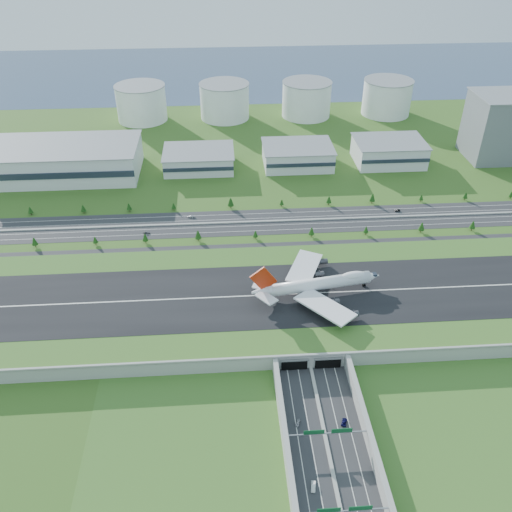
{
  "coord_description": "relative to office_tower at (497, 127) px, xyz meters",
  "views": [
    {
      "loc": [
        -41.0,
        -240.66,
        201.05
      ],
      "look_at": [
        -21.77,
        35.0,
        11.51
      ],
      "focal_mm": 38.0,
      "sensor_mm": 36.0,
      "label": 1
    }
  ],
  "objects": [
    {
      "name": "sign_gantry_near",
      "position": [
        -200.0,
        -290.04,
        -20.55
      ],
      "size": [
        38.7,
        0.7,
        9.8
      ],
      "color": "gray",
      "rests_on": "ground"
    },
    {
      "name": "hangar_mid_c",
      "position": [
        -95.0,
        -5.0,
        -18.0
      ],
      "size": [
        58.0,
        42.0,
        19.0
      ],
      "primitive_type": "cube",
      "color": "silver",
      "rests_on": "ground"
    },
    {
      "name": "car_7",
      "position": [
        -264.83,
        -89.88,
        -26.61
      ],
      "size": [
        5.49,
        2.72,
        1.53
      ],
      "primitive_type": "imported",
      "rotation": [
        0.0,
        0.0,
        -1.68
      ],
      "color": "silver",
      "rests_on": "ground"
    },
    {
      "name": "car_4",
      "position": [
        -294.97,
        -110.38,
        -26.62
      ],
      "size": [
        4.46,
        1.8,
        1.52
      ],
      "primitive_type": "imported",
      "rotation": [
        0.0,
        0.0,
        1.57
      ],
      "color": "#5C5B61",
      "rests_on": "ground"
    },
    {
      "name": "fuel_tank_a",
      "position": [
        -320.0,
        115.0,
        -10.0
      ],
      "size": [
        50.0,
        50.0,
        35.0
      ],
      "primitive_type": "cylinder",
      "color": "white",
      "rests_on": "ground"
    },
    {
      "name": "fuel_tank_d",
      "position": [
        -65.0,
        115.0,
        -10.0
      ],
      "size": [
        50.0,
        50.0,
        35.0
      ],
      "primitive_type": "cylinder",
      "color": "white",
      "rests_on": "ground"
    },
    {
      "name": "fuel_tank_c",
      "position": [
        -150.0,
        115.0,
        -10.0
      ],
      "size": [
        50.0,
        50.0,
        35.0
      ],
      "primitive_type": "cylinder",
      "color": "white",
      "rests_on": "ground"
    },
    {
      "name": "fuel_tank_b",
      "position": [
        -235.0,
        115.0,
        -10.0
      ],
      "size": [
        50.0,
        50.0,
        35.0
      ],
      "primitive_type": "cylinder",
      "color": "white",
      "rests_on": "ground"
    },
    {
      "name": "hangar_west",
      "position": [
        -370.0,
        -10.0,
        -15.0
      ],
      "size": [
        120.0,
        60.0,
        25.0
      ],
      "primitive_type": "cube",
      "color": "silver",
      "rests_on": "ground"
    },
    {
      "name": "hangar_mid_a",
      "position": [
        -260.0,
        -5.0,
        -20.0
      ],
      "size": [
        58.0,
        42.0,
        15.0
      ],
      "primitive_type": "cube",
      "color": "silver",
      "rests_on": "ground"
    },
    {
      "name": "tree_row",
      "position": [
        -187.5,
        -102.42,
        -23.03
      ],
      "size": [
        497.84,
        48.7,
        8.45
      ],
      "color": "#3D2819",
      "rests_on": "ground"
    },
    {
      "name": "office_tower",
      "position": [
        0.0,
        0.0,
        0.0
      ],
      "size": [
        46.0,
        46.0,
        55.0
      ],
      "primitive_type": "cube",
      "color": "slate",
      "rests_on": "ground"
    },
    {
      "name": "car_1",
      "position": [
        -209.05,
        -310.3,
        -26.55
      ],
      "size": [
        2.68,
        5.25,
        1.65
      ],
      "primitive_type": "imported",
      "rotation": [
        0.0,
        0.0,
        -0.19
      ],
      "color": "white",
      "rests_on": "ground"
    },
    {
      "name": "hangar_mid_b",
      "position": [
        -175.0,
        -5.0,
        -19.0
      ],
      "size": [
        58.0,
        42.0,
        17.0
      ],
      "primitive_type": "cube",
      "color": "silver",
      "rests_on": "ground"
    },
    {
      "name": "car_0",
      "position": [
        -211.07,
        -278.68,
        -26.66
      ],
      "size": [
        3.18,
        4.55,
        1.44
      ],
      "primitive_type": "imported",
      "rotation": [
        0.0,
        0.0,
        -0.39
      ],
      "color": "#A6A5AA",
      "rests_on": "ground"
    },
    {
      "name": "car_2",
      "position": [
        -190.13,
        -279.65,
        -26.71
      ],
      "size": [
        3.78,
        5.32,
        1.35
      ],
      "primitive_type": "imported",
      "rotation": [
        0.0,
        0.0,
        2.79
      ],
      "color": "#0B0A36",
      "rests_on": "ground"
    },
    {
      "name": "bay_water",
      "position": [
        -200.0,
        285.0,
        -27.47
      ],
      "size": [
        1200.0,
        260.0,
        0.06
      ],
      "primitive_type": "cube",
      "color": "#354866",
      "rests_on": "ground"
    },
    {
      "name": "north_expressway",
      "position": [
        -200.0,
        -100.0,
        -27.44
      ],
      "size": [
        560.0,
        36.0,
        0.12
      ],
      "primitive_type": "cube",
      "color": "#28282B",
      "rests_on": "ground"
    },
    {
      "name": "airfield_deck",
      "position": [
        -200.0,
        -195.09,
        -23.38
      ],
      "size": [
        520.0,
        100.0,
        9.2
      ],
      "color": "gray",
      "rests_on": "ground"
    },
    {
      "name": "car_5",
      "position": [
        -111.37,
        -91.69,
        -26.64
      ],
      "size": [
        4.54,
        1.76,
        1.47
      ],
      "primitive_type": "imported",
      "rotation": [
        0.0,
        0.0,
        -1.53
      ],
      "color": "black",
      "rests_on": "ground"
    },
    {
      "name": "sign_gantry_far",
      "position": [
        -200.0,
        -325.04,
        -20.55
      ],
      "size": [
        38.7,
        0.7,
        9.8
      ],
      "color": "gray",
      "rests_on": "ground"
    },
    {
      "name": "ground",
      "position": [
        -200.0,
        -195.0,
        -27.5
      ],
      "size": [
        1200.0,
        1200.0,
        0.0
      ],
      "primitive_type": "plane",
      "color": "#2C531A",
      "rests_on": "ground"
    },
    {
      "name": "boeing_747",
      "position": [
        -189.57,
        -195.08,
        -12.77
      ],
      "size": [
        76.8,
        72.07,
        23.86
      ],
      "rotation": [
        0.0,
        0.0,
        0.16
      ],
      "color": "white",
      "rests_on": "airfield_deck"
    },
    {
      "name": "underpass_road",
      "position": [
        -200.0,
        -294.42,
        -24.07
      ],
      "size": [
        38.8,
        120.4,
        8.0
      ],
      "color": "#28282B",
      "rests_on": "ground"
    }
  ]
}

